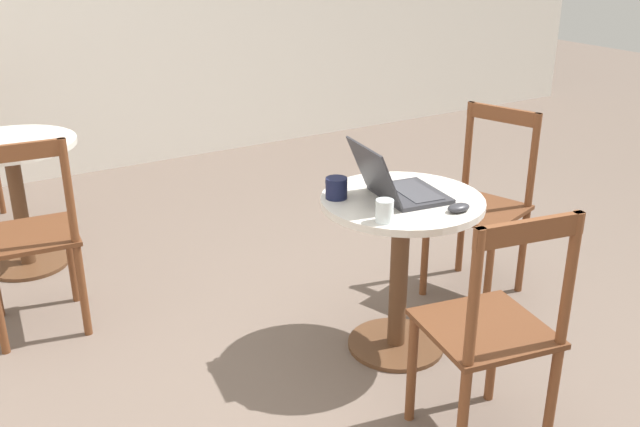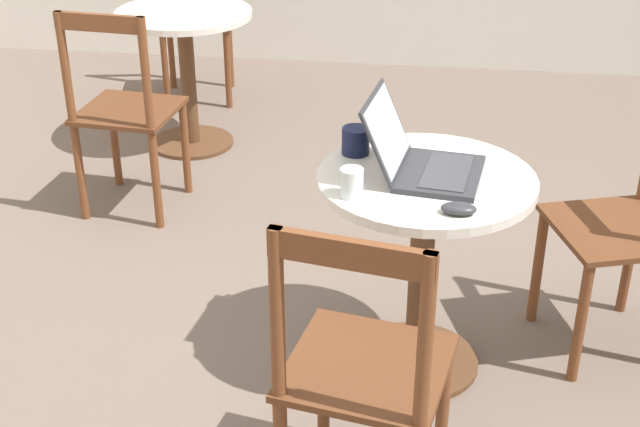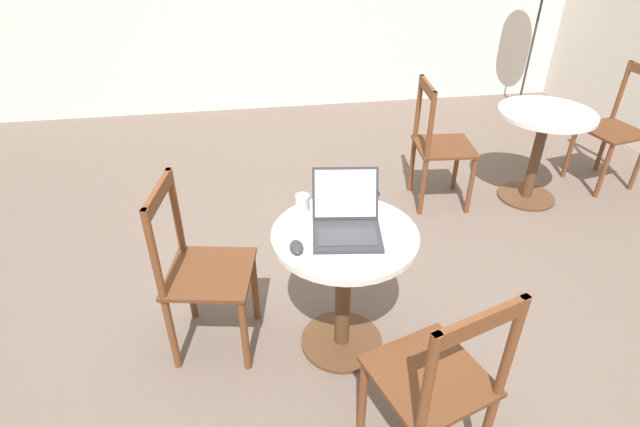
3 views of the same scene
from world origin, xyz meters
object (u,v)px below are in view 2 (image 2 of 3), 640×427
mouse (459,209)px  drinking_glass (352,183)px  chair_mid_left (125,114)px  chair_mid_right (196,19)px  laptop (422,160)px  cafe_table_mid (186,50)px  chair_near_left (363,376)px  mug (356,140)px  cafe_table_near (423,232)px  chair_near_front (630,227)px

mouse → drinking_glass: (0.07, 0.31, 0.03)m
chair_mid_left → chair_mid_right: bearing=2.8°
laptop → mouse: size_ratio=3.80×
cafe_table_mid → chair_near_left: 2.61m
chair_mid_right → chair_near_left: bearing=-158.1°
chair_near_left → cafe_table_mid: bearing=25.0°
mug → drinking_glass: bearing=-176.4°
chair_near_left → cafe_table_near: bearing=-10.5°
chair_near_left → mouse: size_ratio=9.22×
mug → chair_near_left: bearing=-172.6°
cafe_table_near → chair_near_front: chair_near_front is taller
cafe_table_mid → drinking_glass: drinking_glass is taller
chair_near_front → chair_near_left: 1.19m
laptop → drinking_glass: 0.26m
cafe_table_mid → laptop: 2.09m
chair_mid_left → chair_mid_right: 1.46m
drinking_glass → cafe_table_near: bearing=-52.1°
chair_mid_left → laptop: 1.62m
cafe_table_mid → chair_mid_right: size_ratio=0.76×
chair_near_left → mouse: (0.44, -0.22, 0.26)m
cafe_table_mid → chair_near_front: size_ratio=0.76×
chair_mid_left → laptop: bearing=-126.4°
mouse → chair_near_front: bearing=-52.0°
cafe_table_mid → laptop: laptop is taller
cafe_table_near → mouse: 0.33m
chair_mid_right → mug: bearing=-153.4°
laptop → mug: (0.13, 0.21, -0.01)m
chair_mid_left → mouse: bearing=-130.4°
cafe_table_near → drinking_glass: size_ratio=8.09×
chair_near_front → chair_near_left: (-0.89, 0.79, 0.00)m
cafe_table_mid → chair_mid_right: 0.74m
chair_near_left → drinking_glass: (0.51, 0.09, 0.29)m
chair_mid_left → drinking_glass: bearing=-135.9°
cafe_table_near → cafe_table_mid: size_ratio=1.00×
chair_near_front → chair_mid_right: 3.00m
laptop → mug: 0.25m
chair_mid_left → mug: 1.37m
cafe_table_near → chair_near_front: (0.22, -0.67, -0.05)m
cafe_table_near → chair_mid_right: 2.78m
chair_mid_left → chair_near_front: bearing=-110.6°
chair_mid_right → mouse: bearing=-151.1°
laptop → mug: size_ratio=3.04×
chair_near_front → mouse: size_ratio=9.22×
mug → laptop: bearing=-121.4°
cafe_table_mid → chair_near_left: chair_near_left is taller
cafe_table_mid → chair_mid_right: (0.72, 0.14, -0.05)m
drinking_glass → chair_near_left: bearing=-170.3°
cafe_table_near → cafe_table_mid: bearing=35.9°
cafe_table_near → chair_mid_right: bearing=29.5°
cafe_table_near → chair_mid_right: (2.41, 1.37, -0.05)m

